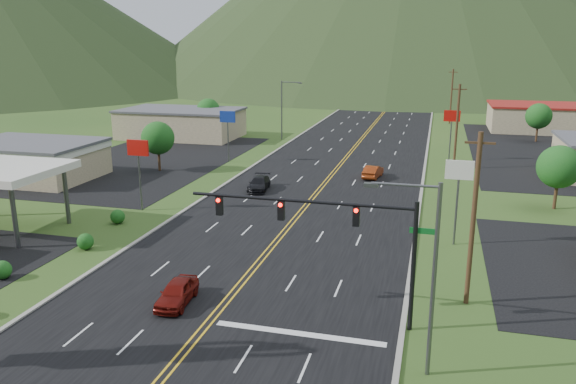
% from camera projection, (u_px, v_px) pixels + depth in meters
% --- Properties ---
extents(traffic_signal, '(13.10, 0.43, 7.00)m').
position_uv_depth(traffic_signal, '(336.00, 227.00, 29.16)').
color(traffic_signal, black).
rests_on(traffic_signal, ground).
extents(streetlight_east, '(3.28, 0.25, 9.00)m').
position_uv_depth(streetlight_east, '(427.00, 267.00, 24.30)').
color(streetlight_east, '#59595E').
rests_on(streetlight_east, ground).
extents(streetlight_west, '(3.28, 0.25, 9.00)m').
position_uv_depth(streetlight_west, '(284.00, 106.00, 86.00)').
color(streetlight_west, '#59595E').
rests_on(streetlight_west, ground).
extents(building_west_mid, '(14.40, 10.40, 4.10)m').
position_uv_depth(building_west_mid, '(30.00, 158.00, 61.90)').
color(building_west_mid, '#CDB78E').
rests_on(building_west_mid, ground).
extents(building_west_far, '(18.40, 11.40, 4.50)m').
position_uv_depth(building_west_far, '(181.00, 123.00, 88.93)').
color(building_west_far, '#CDB78E').
rests_on(building_west_far, ground).
extents(building_east_far, '(16.40, 12.40, 4.50)m').
position_uv_depth(building_east_far, '(539.00, 117.00, 95.59)').
color(building_east_far, '#CDB78E').
rests_on(building_east_far, ground).
extents(pole_sign_west_a, '(2.00, 0.18, 6.40)m').
position_uv_depth(pole_sign_west_a, '(138.00, 155.00, 49.25)').
color(pole_sign_west_a, '#59595E').
rests_on(pole_sign_west_a, ground).
extents(pole_sign_west_b, '(2.00, 0.18, 6.40)m').
position_uv_depth(pole_sign_west_b, '(228.00, 122.00, 69.80)').
color(pole_sign_west_b, '#59595E').
rests_on(pole_sign_west_b, ground).
extents(pole_sign_east_a, '(2.00, 0.18, 6.40)m').
position_uv_depth(pole_sign_east_a, '(459.00, 179.00, 40.69)').
color(pole_sign_east_a, '#59595E').
rests_on(pole_sign_east_a, ground).
extents(pole_sign_east_b, '(2.00, 0.18, 6.40)m').
position_uv_depth(pole_sign_east_b, '(452.00, 121.00, 70.57)').
color(pole_sign_east_b, '#59595E').
rests_on(pole_sign_east_b, ground).
extents(tree_west_a, '(3.84, 3.84, 5.82)m').
position_uv_depth(tree_west_a, '(158.00, 138.00, 65.05)').
color(tree_west_a, '#382314').
rests_on(tree_west_a, ground).
extents(tree_west_b, '(3.84, 3.84, 5.82)m').
position_uv_depth(tree_west_b, '(208.00, 110.00, 91.50)').
color(tree_west_b, '#382314').
rests_on(tree_west_b, ground).
extents(tree_east_a, '(3.84, 3.84, 5.82)m').
position_uv_depth(tree_east_a, '(559.00, 167.00, 49.96)').
color(tree_east_a, '#382314').
rests_on(tree_east_a, ground).
extents(tree_east_b, '(3.84, 3.84, 5.82)m').
position_uv_depth(tree_east_b, '(539.00, 116.00, 84.46)').
color(tree_east_b, '#382314').
rests_on(tree_east_b, ground).
extents(utility_pole_a, '(1.60, 0.28, 10.00)m').
position_uv_depth(utility_pole_a, '(473.00, 219.00, 31.21)').
color(utility_pole_a, '#382314').
rests_on(utility_pole_a, ground).
extents(utility_pole_b, '(1.60, 0.28, 10.00)m').
position_uv_depth(utility_pole_b, '(457.00, 126.00, 65.76)').
color(utility_pole_b, '#382314').
rests_on(utility_pole_b, ground).
extents(utility_pole_c, '(1.60, 0.28, 10.00)m').
position_uv_depth(utility_pole_c, '(451.00, 96.00, 103.11)').
color(utility_pole_c, '#382314').
rests_on(utility_pole_c, ground).
extents(utility_pole_d, '(1.60, 0.28, 10.00)m').
position_uv_depth(utility_pole_d, '(449.00, 82.00, 140.46)').
color(utility_pole_d, '#382314').
rests_on(utility_pole_d, ground).
extents(car_red_near, '(1.96, 4.13, 1.36)m').
position_uv_depth(car_red_near, '(177.00, 293.00, 32.23)').
color(car_red_near, '#65100B').
rests_on(car_red_near, ground).
extents(car_dark_mid, '(2.43, 4.79, 1.33)m').
position_uv_depth(car_dark_mid, '(259.00, 184.00, 57.11)').
color(car_dark_mid, black).
rests_on(car_dark_mid, ground).
extents(car_red_far, '(2.01, 4.38, 1.39)m').
position_uv_depth(car_red_far, '(373.00, 172.00, 62.35)').
color(car_red_far, maroon).
rests_on(car_red_far, ground).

